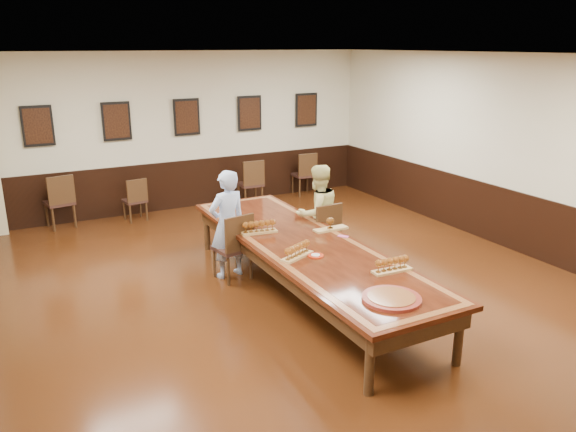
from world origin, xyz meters
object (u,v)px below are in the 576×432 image
chair_man (232,246)px  carved_platter (391,299)px  spare_chair_a (59,201)px  person_man (227,224)px  conference_table (305,253)px  spare_chair_d (304,173)px  spare_chair_b (135,199)px  person_woman (318,213)px  spare_chair_c (250,182)px  chair_woman (321,232)px

chair_man → carved_platter: chair_man is taller
chair_man → spare_chair_a: size_ratio=0.99×
person_man → conference_table: 1.31m
spare_chair_d → carved_platter: spare_chair_d is taller
spare_chair_a → spare_chair_b: spare_chair_a is taller
person_woman → carved_platter: 3.13m
spare_chair_b → person_woman: size_ratio=0.55×
spare_chair_c → spare_chair_a: bearing=-2.5°
conference_table → carved_platter: size_ratio=6.31×
spare_chair_d → spare_chair_c: bearing=13.9°
chair_man → chair_woman: bearing=168.0°
spare_chair_a → person_man: person_man is taller
spare_chair_b → conference_table: 4.71m
person_man → person_woman: person_man is taller
chair_man → carved_platter: (0.60, -2.95, 0.27)m
spare_chair_b → conference_table: (1.27, -4.53, 0.18)m
spare_chair_c → person_man: 3.85m
spare_chair_b → person_woman: (2.08, -3.48, 0.35)m
chair_man → person_woman: person_woman is taller
conference_table → spare_chair_c: bearing=75.3°
chair_woman → person_man: (-1.51, 0.15, 0.31)m
chair_man → spare_chair_d: bearing=-141.5°
spare_chair_c → conference_table: size_ratio=0.20×
spare_chair_c → carved_platter: 6.54m
spare_chair_a → conference_table: 5.43m
chair_woman → spare_chair_d: chair_woman is taller
spare_chair_b → chair_woman: bearing=112.2°
carved_platter → spare_chair_b: bearing=100.5°
person_woman → spare_chair_a: bearing=-50.5°
spare_chair_a → conference_table: (2.61, -4.76, 0.10)m
spare_chair_a → carved_platter: size_ratio=1.29×
spare_chair_a → person_woman: 5.06m
person_man → conference_table: (0.68, -1.10, -0.20)m
chair_man → spare_chair_c: 3.92m
chair_man → spare_chair_c: (1.83, 3.47, -0.00)m
chair_woman → person_man: bearing=-9.1°
spare_chair_c → spare_chair_d: spare_chair_c is taller
person_woman → carved_platter: size_ratio=1.96×
spare_chair_c → person_woman: person_woman is taller
spare_chair_c → carved_platter: bearing=81.1°
spare_chair_b → conference_table: bearing=97.6°
chair_woman → spare_chair_b: (-2.09, 3.59, -0.07)m
spare_chair_c → person_woman: bearing=86.1°
spare_chair_d → carved_platter: size_ratio=1.24×
person_woman → chair_man: bearing=-1.0°
chair_man → conference_table: 1.20m
spare_chair_b → carved_platter: bearing=92.5°
chair_man → chair_woman: size_ratio=1.02×
spare_chair_c → carved_platter: size_ratio=1.27×
spare_chair_b → person_man: 3.50m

